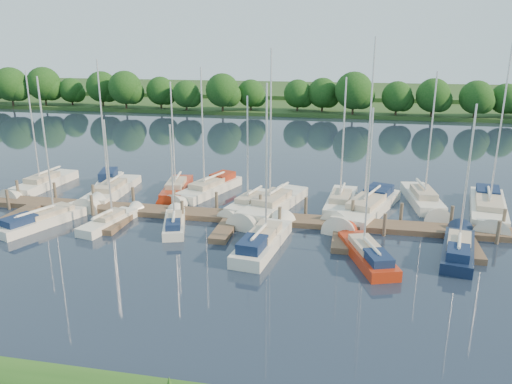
% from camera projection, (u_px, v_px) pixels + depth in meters
% --- Properties ---
extents(ground, '(260.00, 260.00, 0.00)m').
position_uv_depth(ground, '(203.00, 264.00, 29.75)').
color(ground, '#1B2737').
rests_on(ground, ground).
extents(dock, '(40.00, 6.00, 0.40)m').
position_uv_depth(dock, '(232.00, 219.00, 36.55)').
color(dock, '#4C392A').
rests_on(dock, ground).
extents(mooring_pilings, '(38.24, 2.84, 2.00)m').
position_uv_depth(mooring_pilings, '(236.00, 209.00, 37.49)').
color(mooring_pilings, '#473D33').
rests_on(mooring_pilings, ground).
extents(far_shore, '(180.00, 30.00, 0.60)m').
position_uv_depth(far_shore, '(313.00, 105.00, 100.03)').
color(far_shore, '#22441A').
rests_on(far_shore, ground).
extents(distant_hill, '(220.00, 40.00, 1.40)m').
position_uv_depth(distant_hill, '(322.00, 91.00, 123.36)').
color(distant_hill, '#304B21').
rests_on(distant_hill, ground).
extents(treeline, '(145.52, 9.32, 8.31)m').
position_uv_depth(treeline, '(288.00, 92.00, 87.31)').
color(treeline, '#38281C').
rests_on(treeline, ground).
extents(sailboat_n_0, '(2.54, 8.47, 10.85)m').
position_uv_depth(sailboat_n_0, '(43.00, 185.00, 44.93)').
color(sailboat_n_0, silver).
rests_on(sailboat_n_0, ground).
extents(motorboat, '(2.99, 5.81, 1.78)m').
position_uv_depth(motorboat, '(109.00, 182.00, 45.60)').
color(motorboat, silver).
rests_on(motorboat, ground).
extents(sailboat_n_2, '(2.61, 9.37, 11.79)m').
position_uv_depth(sailboat_n_2, '(110.00, 193.00, 42.68)').
color(sailboat_n_2, silver).
rests_on(sailboat_n_2, ground).
extents(sailboat_n_3, '(2.87, 7.82, 10.01)m').
position_uv_depth(sailboat_n_3, '(176.00, 191.00, 43.31)').
color(sailboat_n_3, '#A0270E').
rests_on(sailboat_n_3, ground).
extents(sailboat_n_4, '(4.37, 8.70, 11.18)m').
position_uv_depth(sailboat_n_4, '(208.00, 190.00, 43.24)').
color(sailboat_n_4, silver).
rests_on(sailboat_n_4, ground).
extents(sailboat_n_5, '(3.18, 7.20, 9.24)m').
position_uv_depth(sailboat_n_5, '(249.00, 205.00, 39.57)').
color(sailboat_n_5, silver).
rests_on(sailboat_n_5, ground).
extents(sailboat_n_6, '(4.58, 10.10, 12.76)m').
position_uv_depth(sailboat_n_6, '(271.00, 207.00, 39.08)').
color(sailboat_n_6, silver).
rests_on(sailboat_n_6, ground).
extents(sailboat_n_7, '(2.54, 8.35, 10.61)m').
position_uv_depth(sailboat_n_7, '(340.00, 204.00, 39.73)').
color(sailboat_n_7, silver).
rests_on(sailboat_n_7, ground).
extents(sailboat_n_8, '(5.45, 10.69, 13.52)m').
position_uv_depth(sailboat_n_8, '(366.00, 209.00, 38.36)').
color(sailboat_n_8, silver).
rests_on(sailboat_n_8, ground).
extents(sailboat_n_9, '(2.91, 8.63, 11.05)m').
position_uv_depth(sailboat_n_9, '(423.00, 201.00, 40.46)').
color(sailboat_n_9, silver).
rests_on(sailboat_n_9, ground).
extents(sailboat_n_10, '(4.09, 10.59, 13.17)m').
position_uv_depth(sailboat_n_10, '(488.00, 210.00, 38.30)').
color(sailboat_n_10, silver).
rests_on(sailboat_n_10, ground).
extents(sailboat_s_0, '(4.58, 8.49, 10.81)m').
position_uv_depth(sailboat_s_0, '(50.00, 218.00, 36.48)').
color(sailboat_s_0, silver).
rests_on(sailboat_s_0, ground).
extents(sailboat_s_1, '(2.44, 6.18, 7.93)m').
position_uv_depth(sailboat_s_1, '(111.00, 222.00, 35.92)').
color(sailboat_s_1, silver).
rests_on(sailboat_s_1, ground).
extents(sailboat_s_2, '(2.86, 5.91, 7.66)m').
position_uv_depth(sailboat_s_2, '(174.00, 224.00, 35.37)').
color(sailboat_s_2, silver).
rests_on(sailboat_s_2, ground).
extents(sailboat_s_3, '(2.91, 8.45, 10.85)m').
position_uv_depth(sailboat_s_3, '(264.00, 242.00, 32.05)').
color(sailboat_s_3, silver).
rests_on(sailboat_s_3, ground).
extents(sailboat_s_4, '(3.72, 7.39, 9.50)m').
position_uv_depth(sailboat_s_4, '(366.00, 253.00, 30.44)').
color(sailboat_s_4, '#A0270E').
rests_on(sailboat_s_4, ground).
extents(sailboat_s_5, '(3.05, 7.58, 9.69)m').
position_uv_depth(sailboat_s_5, '(458.00, 250.00, 30.93)').
color(sailboat_s_5, '#101B36').
rests_on(sailboat_s_5, ground).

